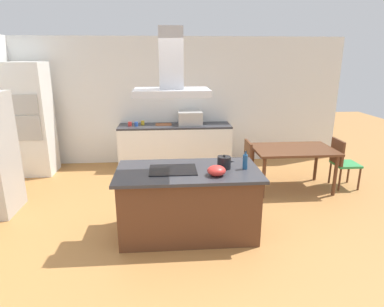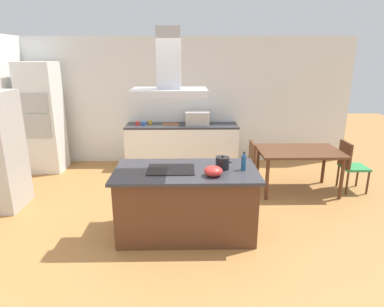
% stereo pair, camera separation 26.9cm
% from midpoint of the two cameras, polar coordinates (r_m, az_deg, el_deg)
% --- Properties ---
extents(ground, '(16.00, 16.00, 0.00)m').
position_cam_midpoint_polar(ground, '(5.97, -2.96, -6.25)').
color(ground, '#AD753D').
extents(wall_back, '(7.20, 0.10, 2.70)m').
position_cam_midpoint_polar(wall_back, '(7.31, -3.55, 8.97)').
color(wall_back, white).
rests_on(wall_back, ground).
extents(kitchen_island, '(1.85, 0.97, 0.90)m').
position_cam_midpoint_polar(kitchen_island, '(4.41, -2.44, -8.35)').
color(kitchen_island, '#59331E').
rests_on(kitchen_island, ground).
extents(cooktop, '(0.60, 0.44, 0.01)m').
position_cam_midpoint_polar(cooktop, '(4.24, -5.12, -2.85)').
color(cooktop, black).
rests_on(cooktop, kitchen_island).
extents(tea_kettle, '(0.23, 0.18, 0.19)m').
position_cam_midpoint_polar(tea_kettle, '(4.28, 3.79, -1.57)').
color(tea_kettle, black).
rests_on(tea_kettle, kitchen_island).
extents(olive_oil_bottle, '(0.06, 0.06, 0.24)m').
position_cam_midpoint_polar(olive_oil_bottle, '(4.28, 7.40, -1.39)').
color(olive_oil_bottle, navy).
rests_on(olive_oil_bottle, kitchen_island).
extents(mixing_bowl, '(0.23, 0.23, 0.13)m').
position_cam_midpoint_polar(mixing_bowl, '(4.03, 2.35, -2.98)').
color(mixing_bowl, red).
rests_on(mixing_bowl, kitchen_island).
extents(back_counter, '(2.37, 0.62, 0.90)m').
position_cam_midpoint_polar(back_counter, '(7.13, -4.02, 1.38)').
color(back_counter, white).
rests_on(back_counter, ground).
extents(countertop_microwave, '(0.50, 0.38, 0.28)m').
position_cam_midpoint_polar(countertop_microwave, '(7.01, -1.44, 6.10)').
color(countertop_microwave, '#B2AFAA').
rests_on(countertop_microwave, back_counter).
extents(coffee_mug_red, '(0.08, 0.08, 0.09)m').
position_cam_midpoint_polar(coffee_mug_red, '(7.03, -11.77, 5.01)').
color(coffee_mug_red, red).
rests_on(coffee_mug_red, back_counter).
extents(coffee_mug_blue, '(0.08, 0.08, 0.09)m').
position_cam_midpoint_polar(coffee_mug_blue, '(7.00, -10.70, 5.01)').
color(coffee_mug_blue, '#2D56B2').
rests_on(coffee_mug_blue, back_counter).
extents(coffee_mug_yellow, '(0.08, 0.08, 0.09)m').
position_cam_midpoint_polar(coffee_mug_yellow, '(7.10, -9.60, 5.23)').
color(coffee_mug_yellow, gold).
rests_on(coffee_mug_yellow, back_counter).
extents(cutting_board, '(0.34, 0.24, 0.02)m').
position_cam_midpoint_polar(cutting_board, '(7.07, -6.03, 5.03)').
color(cutting_board, brown).
rests_on(cutting_board, back_counter).
extents(wall_oven_stack, '(0.70, 0.66, 2.20)m').
position_cam_midpoint_polar(wall_oven_stack, '(7.30, -26.91, 5.22)').
color(wall_oven_stack, white).
rests_on(wall_oven_stack, ground).
extents(dining_table, '(1.40, 0.90, 0.75)m').
position_cam_midpoint_polar(dining_table, '(6.03, 15.86, 0.10)').
color(dining_table, '#59331E').
rests_on(dining_table, ground).
extents(chair_at_right_end, '(0.42, 0.42, 0.89)m').
position_cam_midpoint_polar(chair_at_right_end, '(6.45, 23.39, -1.07)').
color(chair_at_right_end, '#33934C').
rests_on(chair_at_right_end, ground).
extents(chair_at_left_end, '(0.42, 0.42, 0.89)m').
position_cam_midpoint_polar(chair_at_left_end, '(5.83, 7.26, -1.60)').
color(chair_at_left_end, '#33934C').
rests_on(chair_at_left_end, ground).
extents(range_hood, '(0.90, 0.55, 0.78)m').
position_cam_midpoint_polar(range_hood, '(4.01, -5.57, 13.50)').
color(range_hood, '#ADADB2').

